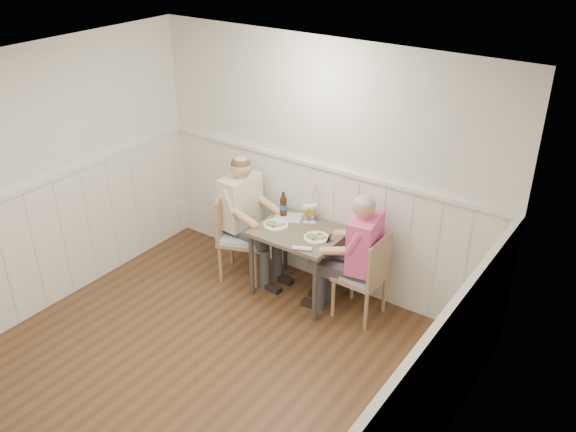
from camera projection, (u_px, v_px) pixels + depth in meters
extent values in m
plane|color=#472D1B|center=(177.00, 396.00, 5.12)|extent=(4.50, 4.50, 0.00)
cube|color=silver|center=(323.00, 167.00, 6.15)|extent=(4.00, 0.04, 2.60)
cube|color=silver|center=(5.00, 197.00, 5.53)|extent=(0.04, 4.50, 2.60)
cube|color=silver|center=(412.00, 371.00, 3.50)|extent=(0.04, 4.50, 2.60)
cube|color=white|center=(144.00, 94.00, 3.92)|extent=(4.00, 4.50, 0.02)
cube|color=white|center=(321.00, 224.00, 6.44)|extent=(3.98, 0.03, 1.30)
cube|color=white|center=(21.00, 259.00, 5.82)|extent=(0.03, 4.48, 1.30)
cube|color=silver|center=(322.00, 166.00, 6.12)|extent=(3.98, 0.06, 0.04)
cube|color=silver|center=(7.00, 196.00, 5.50)|extent=(0.06, 4.48, 0.04)
cube|color=silver|center=(407.00, 366.00, 3.51)|extent=(0.06, 4.48, 0.04)
cube|color=#484338|center=(299.00, 232.00, 6.12)|extent=(0.87, 0.70, 0.04)
cylinder|color=#3F3833|center=(252.00, 265.00, 6.27)|extent=(0.05, 0.05, 0.71)
cylinder|color=#3F3833|center=(285.00, 241.00, 6.71)|extent=(0.05, 0.05, 0.71)
cylinder|color=#3F3833|center=(315.00, 290.00, 5.88)|extent=(0.05, 0.05, 0.71)
cylinder|color=#3F3833|center=(346.00, 263.00, 6.32)|extent=(0.05, 0.05, 0.71)
cube|color=#A0784E|center=(360.00, 276.00, 5.93)|extent=(0.44, 0.44, 0.04)
cube|color=#6081BB|center=(360.00, 273.00, 5.91)|extent=(0.40, 0.40, 0.03)
cube|color=#A0784E|center=(380.00, 261.00, 5.71)|extent=(0.04, 0.43, 0.45)
cylinder|color=#A0784E|center=(366.00, 311.00, 5.81)|extent=(0.04, 0.04, 0.42)
cylinder|color=#A0784E|center=(333.00, 298.00, 6.00)|extent=(0.04, 0.04, 0.42)
cylinder|color=#A0784E|center=(384.00, 293.00, 6.07)|extent=(0.04, 0.04, 0.42)
cylinder|color=#A0784E|center=(352.00, 281.00, 6.27)|extent=(0.04, 0.04, 0.42)
cube|color=#A0784E|center=(242.00, 238.00, 6.54)|extent=(0.59, 0.59, 0.04)
cube|color=#6081BB|center=(242.00, 235.00, 6.52)|extent=(0.53, 0.53, 0.03)
cube|color=#A0784E|center=(223.00, 215.00, 6.46)|extent=(0.20, 0.44, 0.48)
cylinder|color=#A0784E|center=(232.00, 247.00, 6.86)|extent=(0.04, 0.04, 0.44)
cylinder|color=#A0784E|center=(265.00, 251.00, 6.78)|extent=(0.04, 0.04, 0.44)
cylinder|color=#A0784E|center=(220.00, 265.00, 6.53)|extent=(0.04, 0.04, 0.44)
cylinder|color=#A0784E|center=(255.00, 269.00, 6.45)|extent=(0.04, 0.04, 0.44)
cube|color=#3F3F47|center=(359.00, 295.00, 6.03)|extent=(0.48, 0.45, 0.44)
cube|color=#3F3F47|center=(342.00, 267.00, 5.98)|extent=(0.46, 0.41, 0.13)
cube|color=#F54D8F|center=(363.00, 243.00, 5.75)|extent=(0.30, 0.46, 0.54)
sphere|color=tan|center=(365.00, 206.00, 5.57)|extent=(0.21, 0.21, 0.21)
sphere|color=#A5A5A0|center=(365.00, 203.00, 5.56)|extent=(0.21, 0.21, 0.21)
cube|color=black|center=(328.00, 234.00, 5.88)|extent=(0.03, 0.07, 0.13)
cube|color=#3F3F47|center=(244.00, 253.00, 6.74)|extent=(0.48, 0.44, 0.46)
cube|color=#3F3F47|center=(257.00, 235.00, 6.49)|extent=(0.45, 0.40, 0.13)
cube|color=white|center=(242.00, 201.00, 6.44)|extent=(0.28, 0.47, 0.56)
sphere|color=tan|center=(240.00, 166.00, 6.26)|extent=(0.22, 0.22, 0.22)
sphere|color=#4C3828|center=(240.00, 164.00, 6.24)|extent=(0.21, 0.21, 0.21)
cylinder|color=white|center=(316.00, 238.00, 5.97)|extent=(0.25, 0.25, 0.02)
ellipsoid|color=#3F722D|center=(312.00, 235.00, 5.95)|extent=(0.12, 0.10, 0.05)
sphere|color=tan|center=(322.00, 237.00, 5.93)|extent=(0.03, 0.03, 0.03)
cube|color=#8E4249|center=(321.00, 235.00, 5.99)|extent=(0.07, 0.05, 0.01)
cylinder|color=white|center=(325.00, 235.00, 5.96)|extent=(0.05, 0.05, 0.03)
cylinder|color=white|center=(276.00, 225.00, 6.20)|extent=(0.26, 0.26, 0.02)
ellipsoid|color=#3F722D|center=(271.00, 222.00, 6.18)|extent=(0.13, 0.10, 0.05)
sphere|color=tan|center=(281.00, 224.00, 6.16)|extent=(0.03, 0.03, 0.03)
cylinder|color=silver|center=(312.00, 222.00, 6.26)|extent=(0.07, 0.07, 0.01)
cylinder|color=silver|center=(313.00, 218.00, 6.23)|extent=(0.01, 0.01, 0.09)
cone|color=gold|center=(313.00, 211.00, 6.20)|extent=(0.08, 0.08, 0.08)
cylinder|color=silver|center=(313.00, 206.00, 6.17)|extent=(0.08, 0.08, 0.03)
cylinder|color=silver|center=(306.00, 222.00, 6.26)|extent=(0.07, 0.07, 0.01)
cylinder|color=silver|center=(306.00, 218.00, 6.24)|extent=(0.01, 0.01, 0.09)
cone|color=gold|center=(306.00, 212.00, 6.21)|extent=(0.08, 0.08, 0.07)
cylinder|color=silver|center=(306.00, 207.00, 6.18)|extent=(0.08, 0.08, 0.03)
cylinder|color=#311C0A|center=(283.00, 207.00, 6.36)|extent=(0.07, 0.07, 0.20)
cone|color=#311C0A|center=(283.00, 197.00, 6.30)|extent=(0.07, 0.07, 0.05)
cylinder|color=#311C0A|center=(283.00, 194.00, 6.28)|extent=(0.03, 0.03, 0.03)
cylinder|color=#2053B3|center=(283.00, 207.00, 6.35)|extent=(0.08, 0.08, 0.05)
cylinder|color=white|center=(302.00, 248.00, 5.76)|extent=(0.18, 0.11, 0.04)
cylinder|color=silver|center=(312.00, 214.00, 6.32)|extent=(0.05, 0.05, 0.09)
cylinder|color=beige|center=(313.00, 200.00, 6.25)|extent=(0.03, 0.03, 0.30)
cone|color=beige|center=(313.00, 184.00, 6.17)|extent=(0.04, 0.04, 0.10)
cube|color=#6081BB|center=(288.00, 217.00, 6.36)|extent=(0.35, 0.32, 0.01)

